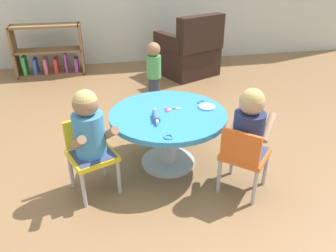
{
  "coord_description": "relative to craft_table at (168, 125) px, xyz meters",
  "views": [
    {
      "loc": [
        -0.45,
        -2.21,
        1.55
      ],
      "look_at": [
        0.0,
        0.0,
        0.35
      ],
      "focal_mm": 34.74,
      "sensor_mm": 36.0,
      "label": 1
    }
  ],
  "objects": [
    {
      "name": "child_chair_left",
      "position": [
        -0.6,
        -0.2,
        -0.05
      ],
      "size": [
        0.39,
        0.39,
        0.54
      ],
      "color": "#B7B7BC",
      "rests_on": "ground"
    },
    {
      "name": "bookshelf_low",
      "position": [
        -1.19,
        2.55,
        -0.06
      ],
      "size": [
        0.93,
        0.28,
        0.7
      ],
      "color": "olive",
      "rests_on": "ground"
    },
    {
      "name": "cookie_cutter_1",
      "position": [
        0.3,
        0.13,
        0.11
      ],
      "size": [
        0.06,
        0.06,
        0.01
      ],
      "primitive_type": "torus",
      "color": "#3F99D8",
      "rests_on": "craft_table"
    },
    {
      "name": "ground_plane",
      "position": [
        0.0,
        0.0,
        -0.36
      ],
      "size": [
        10.0,
        10.0,
        0.0
      ],
      "primitive_type": "plane",
      "color": "olive"
    },
    {
      "name": "seated_child_left",
      "position": [
        -0.59,
        -0.24,
        0.17
      ],
      "size": [
        0.38,
        0.42,
        0.51
      ],
      "color": "#3F4772",
      "rests_on": "ground"
    },
    {
      "name": "seated_child_right",
      "position": [
        0.47,
        -0.42,
        0.17
      ],
      "size": [
        0.43,
        0.44,
        0.51
      ],
      "color": "#3F4772",
      "rests_on": "ground"
    },
    {
      "name": "cookie_cutter_0",
      "position": [
        -0.07,
        -0.37,
        0.11
      ],
      "size": [
        0.07,
        0.07,
        0.01
      ],
      "primitive_type": "torus",
      "color": "#3F99D8",
      "rests_on": "craft_table"
    },
    {
      "name": "rolling_pin",
      "position": [
        -0.11,
        -0.09,
        0.13
      ],
      "size": [
        0.06,
        0.23,
        0.05
      ],
      "color": "#3F72CC",
      "rests_on": "craft_table"
    },
    {
      "name": "armchair_dark",
      "position": [
        0.74,
        2.15,
        -0.05
      ],
      "size": [
        0.94,
        0.95,
        0.85
      ],
      "color": "black",
      "rests_on": "ground"
    },
    {
      "name": "craft_table",
      "position": [
        0.0,
        0.0,
        0.0
      ],
      "size": [
        0.91,
        0.91,
        0.47
      ],
      "color": "silver",
      "rests_on": "ground"
    },
    {
      "name": "toddler_standing",
      "position": [
        0.12,
        1.39,
        0.0
      ],
      "size": [
        0.17,
        0.17,
        0.67
      ],
      "color": "#33384C",
      "rests_on": "ground"
    },
    {
      "name": "craft_scissors",
      "position": [
        0.02,
        0.05,
        0.11
      ],
      "size": [
        0.14,
        0.08,
        0.01
      ],
      "color": "silver",
      "rests_on": "craft_table"
    },
    {
      "name": "child_chair_right",
      "position": [
        0.45,
        -0.45,
        -0.05
      ],
      "size": [
        0.42,
        0.42,
        0.54
      ],
      "color": "#B7B7BC",
      "rests_on": "ground"
    },
    {
      "name": "playdough_blob_0",
      "position": [
        0.32,
        0.03,
        0.11
      ],
      "size": [
        0.14,
        0.14,
        0.01
      ],
      "primitive_type": "cylinder",
      "color": "#8CCCF2",
      "rests_on": "craft_table"
    }
  ]
}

